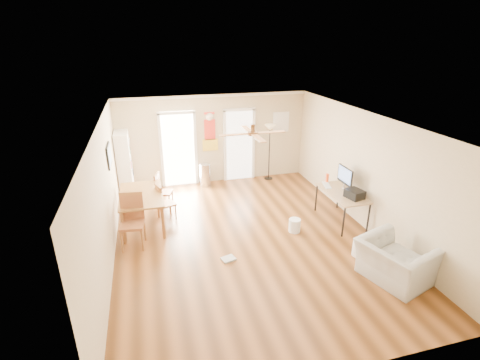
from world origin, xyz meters
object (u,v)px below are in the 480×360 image
object	(u,v)px
printer	(355,194)
wastebasket_b	(359,248)
wastebasket_a	(295,225)
computer_desk	(341,207)
torchiere_lamp	(269,152)
dining_chair_right_b	(166,202)
trash_can	(205,175)
armchair	(395,262)
dining_chair_right_a	(164,191)
dining_chair_near	(132,222)
bookshelf	(124,164)
dining_table	(143,210)

from	to	relation	value
printer	wastebasket_b	world-z (taller)	printer
wastebasket_a	computer_desk	bearing A→B (deg)	8.25
torchiere_lamp	dining_chair_right_b	bearing A→B (deg)	-150.37
trash_can	armchair	xyz separation A→B (m)	(2.51, -5.20, 0.04)
printer	dining_chair_right_a	bearing A→B (deg)	137.93
dining_chair_right_a	dining_chair_near	xyz separation A→B (m)	(-0.76, -1.73, 0.12)
bookshelf	printer	bearing A→B (deg)	-20.55
dining_chair_right_b	wastebasket_b	xyz separation A→B (m)	(3.59, -2.57, -0.29)
dining_chair_right_b	wastebasket_a	xyz separation A→B (m)	(2.72, -1.36, -0.30)
wastebasket_a	armchair	world-z (taller)	armchair
dining_chair_right_b	computer_desk	size ratio (longest dim) A/B	0.65
printer	torchiere_lamp	bearing A→B (deg)	90.31
dining_table	trash_can	bearing A→B (deg)	47.49
computer_desk	wastebasket_b	distance (m)	1.45
bookshelf	dining_chair_near	world-z (taller)	bookshelf
dining_chair_right_a	trash_can	size ratio (longest dim) A/B	1.34
dining_chair_right_b	wastebasket_b	size ratio (longest dim) A/B	2.85
dining_chair_near	wastebasket_a	bearing A→B (deg)	2.58
computer_desk	armchair	distance (m)	2.23
dining_chair_right_a	computer_desk	bearing A→B (deg)	-96.12
computer_desk	dining_chair_right_b	bearing A→B (deg)	163.39
bookshelf	wastebasket_b	distance (m)	6.33
armchair	dining_chair_right_a	bearing A→B (deg)	24.88
dining_chair_right_b	dining_chair_near	distance (m)	1.30
dining_chair_right_b	armchair	size ratio (longest dim) A/B	0.78
dining_table	dining_chair_right_a	xyz separation A→B (m)	(0.55, 0.84, 0.06)
wastebasket_b	torchiere_lamp	bearing A→B (deg)	94.83
trash_can	wastebasket_a	size ratio (longest dim) A/B	2.22
bookshelf	dining_chair_right_b	world-z (taller)	bookshelf
torchiere_lamp	wastebasket_b	size ratio (longest dim) A/B	5.38
wastebasket_a	dining_chair_right_b	bearing A→B (deg)	153.45
dining_chair_near	computer_desk	distance (m)	4.72
dining_chair_right_b	wastebasket_b	world-z (taller)	dining_chair_right_b
trash_can	printer	size ratio (longest dim) A/B	1.81
dining_chair_near	wastebasket_a	world-z (taller)	dining_chair_near
wastebasket_b	dining_chair_right_a	bearing A→B (deg)	137.82
trash_can	wastebasket_b	xyz separation A→B (m)	(2.35, -4.37, -0.18)
dining_table	wastebasket_b	distance (m)	4.80
bookshelf	wastebasket_b	xyz separation A→B (m)	(4.55, -4.34, -0.73)
dining_chair_right_b	armchair	bearing A→B (deg)	-150.21
dining_table	trash_can	xyz separation A→B (m)	(1.79, 1.95, -0.06)
bookshelf	printer	xyz separation A→B (m)	(5.00, -3.28, -0.05)
dining_chair_near	armchair	size ratio (longest dim) A/B	0.99
dining_chair_right_b	dining_chair_near	size ratio (longest dim) A/B	0.79
torchiere_lamp	dining_chair_right_a	bearing A→B (deg)	-160.38
bookshelf	computer_desk	distance (m)	5.74
dining_table	dining_chair_right_b	distance (m)	0.58
armchair	torchiere_lamp	bearing A→B (deg)	-11.91
dining_chair_right_a	dining_table	bearing A→B (deg)	166.01
bookshelf	dining_chair_near	xyz separation A→B (m)	(0.19, -2.81, -0.32)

